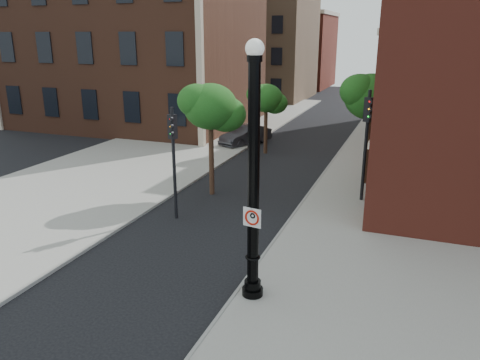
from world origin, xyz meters
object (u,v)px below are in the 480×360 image
at_px(traffic_signal_left, 173,145).
at_px(traffic_signal_right, 367,128).
at_px(no_parking_sign, 252,217).
at_px(lamppost, 253,189).
at_px(parked_car, 246,135).

height_order(traffic_signal_left, traffic_signal_right, traffic_signal_right).
bearing_deg(traffic_signal_left, no_parking_sign, -29.47).
bearing_deg(traffic_signal_right, traffic_signal_left, -121.41).
xyz_separation_m(lamppost, no_parking_sign, (0.03, -0.18, -0.76)).
height_order(lamppost, traffic_signal_right, lamppost).
bearing_deg(traffic_signal_right, parked_car, 159.11).
bearing_deg(lamppost, traffic_signal_left, 136.69).
relative_size(lamppost, traffic_signal_right, 1.42).
distance_m(traffic_signal_left, traffic_signal_right, 8.53).
distance_m(lamppost, no_parking_sign, 0.78).
distance_m(no_parking_sign, traffic_signal_left, 7.16).
height_order(no_parking_sign, traffic_signal_right, traffic_signal_right).
bearing_deg(lamppost, traffic_signal_right, 78.27).
xyz_separation_m(traffic_signal_left, traffic_signal_right, (7.07, 4.76, 0.31)).
distance_m(lamppost, traffic_signal_left, 7.00).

